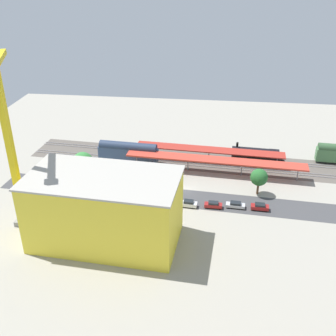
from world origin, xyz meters
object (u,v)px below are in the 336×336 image
Objects in this scene: box_truck_0 at (97,197)px; tower_crane at (9,138)px; parked_car_0 at (260,207)px; parked_car_1 at (235,205)px; parked_car_2 at (213,205)px; street_tree_2 at (259,177)px; platform_canopy_far at (209,150)px; locomotive at (258,154)px; platform_canopy_near at (215,160)px; parked_car_5 at (142,200)px; street_tree_0 at (83,163)px; freight_coach_far at (128,151)px; traffic_light at (161,191)px; parked_car_4 at (164,201)px; construction_building at (105,210)px; box_truck_2 at (127,202)px; box_truck_1 at (142,200)px; street_tree_1 at (101,168)px; parked_car_3 at (189,204)px.

tower_crane is at bearing 32.55° from box_truck_0.
parked_car_0 is 6.01m from parked_car_1.
parked_car_2 is at bearing 2.09° from parked_car_0.
street_tree_2 reaches higher than box_truck_0.
locomotive is at bearing -167.89° from platform_canopy_far.
platform_canopy_near reaches higher than parked_car_5.
platform_canopy_near is at bearing -165.36° from street_tree_0.
parked_car_5 is at bearing 15.30° from street_tree_2.
platform_canopy_far is 59.58m from tower_crane.
traffic_light is (-13.54, 24.41, 1.12)m from freight_coach_far.
parked_car_1 is 35.10m from box_truck_0.
freight_coach_far is at bearing -58.75° from parked_car_4.
platform_canopy_near reaches higher than parked_car_0.
freight_coach_far is 39.69m from construction_building.
box_truck_2 is at bearing 4.70° from parked_car_0.
freight_coach_far is 2.10× the size of street_tree_0.
locomotive is at bearing -104.60° from parked_car_1.
box_truck_1 is (23.63, 1.66, 0.91)m from parked_car_1.
freight_coach_far is 3.86× the size of parked_car_1.
street_tree_0 is 47.75m from street_tree_2.
box_truck_2 is (3.35, 1.35, 0.02)m from box_truck_1.
locomotive is 3.69× the size of parked_car_5.
box_truck_1 is 1.05× the size of box_truck_2.
platform_canopy_near is at bearing 169.80° from freight_coach_far.
freight_coach_far is 2.08× the size of box_truck_1.
locomotive is 2.38× the size of traffic_light.
parked_car_4 is 20.78m from street_tree_1.
platform_canopy_near is at bearing -89.71° from parked_car_2.
freight_coach_far is 0.60× the size of construction_building.
box_truck_1 is 5.80m from traffic_light.
street_tree_0 is 1.16× the size of street_tree_1.
parked_car_4 is at bearing 49.01° from locomotive.
locomotive is 2.21× the size of street_tree_2.
parked_car_1 is at bearing -2.86° from parked_car_0.
tower_crane is (38.37, 10.84, 20.69)m from parked_car_3.
locomotive is 40.51m from traffic_light.
tower_crane is at bearing 11.61° from parked_car_0.
street_tree_2 is (-11.54, -8.19, 4.25)m from parked_car_2.
parked_car_4 is 3.93m from traffic_light.
street_tree_0 reaches higher than platform_canopy_far.
traffic_light is at bearing 5.81° from parked_car_3.
freight_coach_far is at bearing -96.62° from box_truck_0.
box_truck_0 is 11.40m from box_truck_1.
box_truck_1 is at bearing 2.62° from parked_car_0.
box_truck_0 is at bearing 2.87° from parked_car_2.
street_tree_2 is at bearing -128.84° from parked_car_1.
construction_building reaches higher than box_truck_1.
freight_coach_far reaches higher than parked_car_1.
traffic_light reaches higher than parked_car_1.
street_tree_0 is at bearing -58.38° from construction_building.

